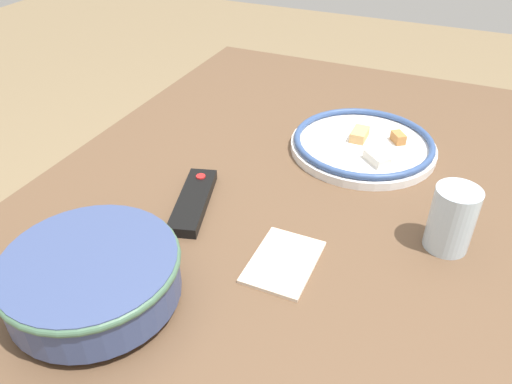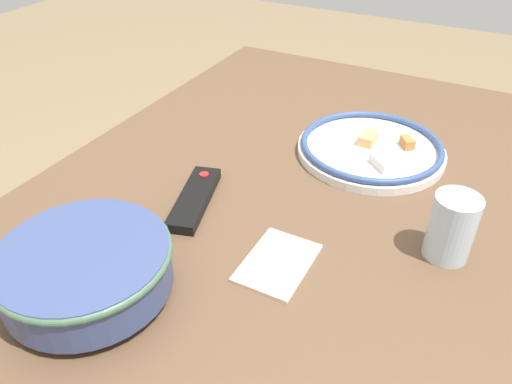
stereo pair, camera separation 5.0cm
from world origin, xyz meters
name	(u,v)px [view 2 (the right image)]	position (x,y,z in m)	size (l,w,h in m)	color
dining_table	(259,240)	(0.00, 0.00, 0.68)	(1.56, 0.92, 0.76)	brown
noodle_bowl	(86,268)	(-0.31, 0.13, 0.81)	(0.26, 0.26, 0.09)	#384775
food_plate	(371,148)	(0.29, -0.13, 0.78)	(0.32, 0.32, 0.04)	white
tv_remote	(195,198)	(-0.04, 0.12, 0.77)	(0.20, 0.11, 0.02)	black
drinking_glass	(452,227)	(0.03, -0.33, 0.82)	(0.07, 0.07, 0.11)	silver
folded_napkin	(278,263)	(-0.12, -0.10, 0.77)	(0.14, 0.10, 0.01)	beige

